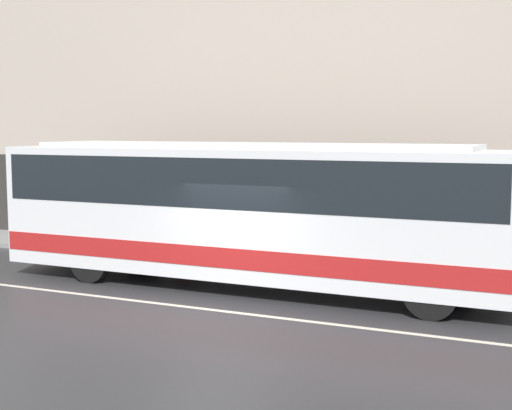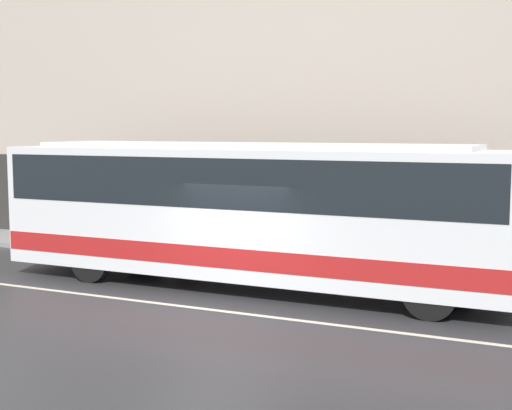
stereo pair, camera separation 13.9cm
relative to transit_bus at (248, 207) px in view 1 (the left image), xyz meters
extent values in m
plane|color=#2D2D30|center=(0.31, -2.25, -1.90)|extent=(60.00, 60.00, 0.00)
cube|color=gray|center=(0.31, 2.93, -1.82)|extent=(60.00, 2.35, 0.14)
cube|color=#B7A899|center=(0.31, 4.25, 4.98)|extent=(60.00, 0.30, 13.76)
cube|color=#2D2B28|center=(0.31, 4.09, -0.50)|extent=(60.00, 0.06, 2.80)
cube|color=beige|center=(0.31, -2.25, -1.89)|extent=(54.00, 0.14, 0.01)
cube|color=white|center=(-0.01, 0.00, -0.10)|extent=(12.14, 2.55, 2.89)
cube|color=#B21E1E|center=(-0.01, 0.00, -1.00)|extent=(12.08, 2.58, 0.45)
cube|color=black|center=(-0.01, 0.00, 0.62)|extent=(11.77, 2.57, 1.10)
cube|color=white|center=(-0.01, 0.00, 1.41)|extent=(10.32, 2.17, 0.12)
cylinder|color=black|center=(4.46, -1.12, -1.37)|extent=(1.05, 0.28, 1.05)
cylinder|color=black|center=(4.46, 1.12, -1.37)|extent=(1.05, 0.28, 1.05)
cylinder|color=black|center=(-3.67, -1.12, -1.37)|extent=(1.05, 0.28, 1.05)
cylinder|color=black|center=(-3.67, 1.12, -1.37)|extent=(1.05, 0.28, 1.05)
cylinder|color=maroon|center=(-3.67, 3.21, -1.05)|extent=(0.36, 0.36, 1.41)
sphere|color=tan|center=(-3.67, 3.21, -0.21)|extent=(0.26, 0.26, 0.26)
camera|label=1|loc=(7.01, -14.85, 1.81)|focal=50.00mm
camera|label=2|loc=(7.13, -14.79, 1.81)|focal=50.00mm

